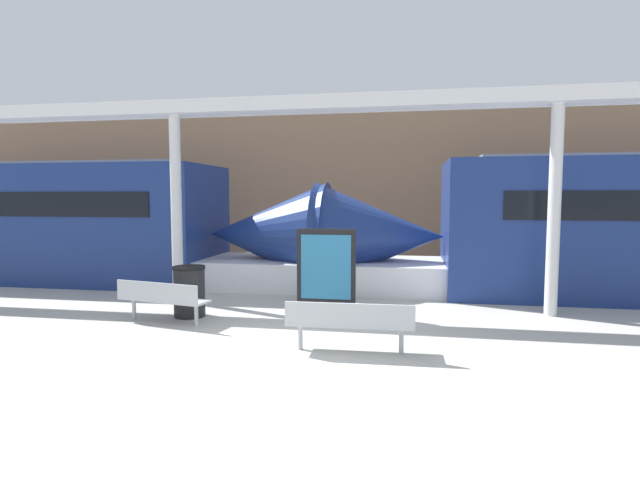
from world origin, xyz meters
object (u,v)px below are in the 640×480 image
poster_board (326,271)px  support_column_far (554,211)px  trash_bin (189,291)px  support_column_near (176,209)px  bench_far (161,297)px  train_right (55,225)px  bench_near (350,321)px

poster_board → support_column_far: support_column_far is taller
trash_bin → support_column_near: bearing=123.5°
support_column_near → bench_far: bearing=-72.5°
train_right → support_column_near: size_ratio=3.79×
bench_far → poster_board: (2.77, 1.34, 0.37)m
bench_near → bench_far: (-3.53, 1.13, -0.00)m
bench_near → poster_board: size_ratio=1.13×
train_right → trash_bin: 6.72m
bench_near → support_column_far: (3.52, 3.03, 1.53)m
bench_near → support_column_near: (-4.13, 3.03, 1.53)m
poster_board → bench_far: bearing=-154.2°
bench_near → bench_far: bearing=160.7°
bench_near → support_column_far: size_ratio=0.47×
bench_far → support_column_near: size_ratio=0.45×
support_column_far → bench_far: bearing=-165.0°
bench_far → support_column_far: 7.46m
bench_near → support_column_far: 4.89m
train_right → poster_board: 8.60m
poster_board → support_column_far: size_ratio=0.41×
train_right → support_column_near: bearing=-25.4°
trash_bin → support_column_far: size_ratio=0.24×
support_column_near → poster_board: bearing=-9.3°
support_column_far → bench_near: bearing=-139.3°
support_column_near → trash_bin: bearing=-56.5°
train_right → bench_far: train_right is taller
bench_near → poster_board: 2.61m
bench_near → bench_far: size_ratio=1.04×
support_column_near → bench_near: bearing=-36.2°
train_right → bench_near: 10.37m
bench_near → support_column_near: support_column_near is taller
bench_near → bench_far: 3.71m
train_right → bench_near: bearing=-30.8°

